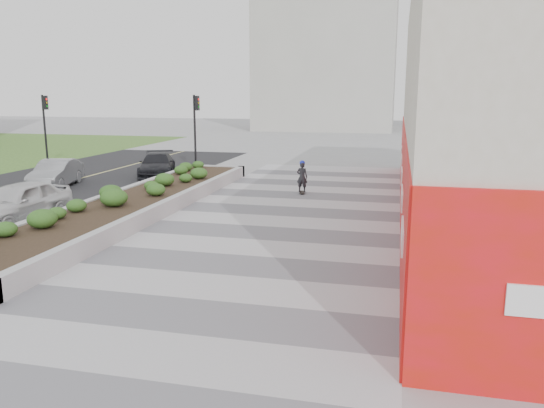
{
  "coord_description": "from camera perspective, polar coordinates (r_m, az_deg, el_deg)",
  "views": [
    {
      "loc": [
        3.78,
        -10.43,
        4.23
      ],
      "look_at": [
        0.29,
        4.24,
        1.1
      ],
      "focal_mm": 35.0,
      "sensor_mm": 36.0,
      "label": 1
    }
  ],
  "objects": [
    {
      "name": "ground",
      "position": [
        11.87,
        -6.18,
        -9.22
      ],
      "size": [
        160.0,
        160.0,
        0.0
      ],
      "primitive_type": "plane",
      "color": "gray",
      "rests_on": "ground"
    },
    {
      "name": "walkway",
      "position": [
        14.57,
        -2.23,
        -5.13
      ],
      "size": [
        8.0,
        36.0,
        0.01
      ],
      "primitive_type": "cube",
      "color": "#A8A8AD",
      "rests_on": "ground"
    },
    {
      "name": "building",
      "position": [
        19.67,
        23.14,
        10.07
      ],
      "size": [
        6.04,
        24.08,
        8.0
      ],
      "color": "#B9B09E",
      "rests_on": "ground"
    },
    {
      "name": "planter",
      "position": [
        20.11,
        -14.36,
        0.43
      ],
      "size": [
        3.0,
        18.0,
        0.9
      ],
      "color": "#9E9EA0",
      "rests_on": "ground"
    },
    {
      "name": "traffic_signal_near",
      "position": [
        30.05,
        -8.2,
        8.81
      ],
      "size": [
        0.33,
        0.28,
        4.2
      ],
      "color": "black",
      "rests_on": "ground"
    },
    {
      "name": "traffic_signal_far",
      "position": [
        34.1,
        -23.21,
        8.32
      ],
      "size": [
        0.33,
        0.28,
        4.2
      ],
      "color": "black",
      "rests_on": "ground"
    },
    {
      "name": "distant_bldg_north_l",
      "position": [
        66.26,
        5.99,
        16.66
      ],
      "size": [
        16.0,
        12.0,
        20.0
      ],
      "primitive_type": "cube",
      "color": "#ADAAA3",
      "rests_on": "ground"
    },
    {
      "name": "distant_bldg_north_r",
      "position": [
        71.74,
        23.4,
        17.03
      ],
      "size": [
        14.0,
        10.0,
        24.0
      ],
      "primitive_type": "cube",
      "color": "#ADAAA3",
      "rests_on": "ground"
    },
    {
      "name": "manhole_cover",
      "position": [
        14.45,
        -0.31,
        -5.27
      ],
      "size": [
        0.44,
        0.44,
        0.01
      ],
      "primitive_type": "cylinder",
      "color": "#595654",
      "rests_on": "ground"
    },
    {
      "name": "skateboarder",
      "position": [
        22.88,
        3.26,
        2.93
      ],
      "size": [
        0.51,
        0.74,
        1.45
      ],
      "rotation": [
        0.0,
        0.0,
        0.16
      ],
      "color": "beige",
      "rests_on": "ground"
    },
    {
      "name": "car_white",
      "position": [
        19.64,
        -25.61,
        0.17
      ],
      "size": [
        1.88,
        4.13,
        1.37
      ],
      "primitive_type": "imported",
      "rotation": [
        0.0,
        0.0,
        -0.07
      ],
      "color": "silver",
      "rests_on": "ground"
    },
    {
      "name": "car_silver",
      "position": [
        26.46,
        -22.24,
        3.05
      ],
      "size": [
        2.25,
        4.07,
        1.27
      ],
      "primitive_type": "imported",
      "rotation": [
        0.0,
        0.0,
        0.25
      ],
      "color": "gray",
      "rests_on": "ground"
    },
    {
      "name": "car_dark",
      "position": [
        28.51,
        -12.27,
        4.16
      ],
      "size": [
        3.03,
        4.5,
        1.21
      ],
      "primitive_type": "imported",
      "rotation": [
        0.0,
        0.0,
        0.35
      ],
      "color": "black",
      "rests_on": "ground"
    }
  ]
}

